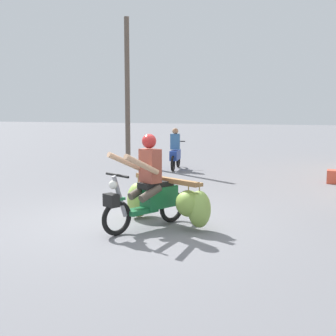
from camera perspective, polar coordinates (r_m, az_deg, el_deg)
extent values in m
plane|color=slate|center=(7.63, -4.63, -7.30)|extent=(120.00, 120.00, 0.00)
torus|color=black|center=(6.87, -6.78, -6.59)|extent=(0.31, 0.54, 0.56)
torus|color=black|center=(7.62, 0.51, -5.13)|extent=(0.31, 0.54, 0.56)
cube|color=#196638|center=(7.16, -3.56, -5.65)|extent=(0.45, 0.61, 0.08)
cube|color=#196638|center=(7.38, -1.17, -3.81)|extent=(0.52, 0.70, 0.36)
cube|color=black|center=(7.29, -1.64, -2.20)|extent=(0.49, 0.65, 0.10)
cylinder|color=gray|center=(6.83, -6.42, -3.75)|extent=(0.18, 0.29, 0.69)
cylinder|color=black|center=(6.75, -6.73, -0.96)|extent=(0.52, 0.27, 0.04)
sphere|color=silver|center=(6.73, -7.26, -2.21)|extent=(0.14, 0.14, 0.14)
cube|color=black|center=(6.75, -7.50, -4.25)|extent=(0.29, 0.25, 0.20)
cube|color=#196638|center=(6.80, -6.82, -4.14)|extent=(0.21, 0.30, 0.04)
cube|color=olive|center=(7.43, -0.32, -1.54)|extent=(1.40, 0.73, 0.08)
cube|color=olive|center=(7.56, 0.68, -1.62)|extent=(1.26, 0.64, 0.06)
ellipsoid|color=#8AAE4D|center=(7.09, 4.15, -5.45)|extent=(0.52, 0.51, 0.61)
cylinder|color=#998459|center=(7.02, 4.18, -2.64)|extent=(0.02, 0.02, 0.15)
ellipsoid|color=#85A948|center=(7.94, -3.95, -4.22)|extent=(0.61, 0.60, 0.64)
cylinder|color=#998459|center=(7.87, -3.97, -1.65)|extent=(0.02, 0.02, 0.19)
ellipsoid|color=#89AD4C|center=(8.08, -3.19, -3.61)|extent=(0.56, 0.54, 0.53)
cylinder|color=#998459|center=(8.02, -3.21, -1.39)|extent=(0.02, 0.02, 0.16)
ellipsoid|color=#8BAE4E|center=(7.90, -2.84, -3.87)|extent=(0.51, 0.49, 0.62)
cylinder|color=#998459|center=(7.84, -2.85, -1.45)|extent=(0.02, 0.02, 0.12)
ellipsoid|color=#83A645|center=(7.13, 2.71, -4.71)|extent=(0.61, 0.60, 0.44)
cylinder|color=#998459|center=(7.08, 2.73, -2.57)|extent=(0.02, 0.02, 0.16)
cube|color=#994738|center=(7.16, -2.37, 0.30)|extent=(0.40, 0.34, 0.56)
sphere|color=#B22626|center=(7.11, -2.51, 3.56)|extent=(0.24, 0.24, 0.24)
cylinder|color=tan|center=(6.79, -3.47, 0.44)|extent=(0.34, 0.70, 0.39)
cylinder|color=tan|center=(7.09, -5.49, 0.72)|extent=(0.43, 0.67, 0.39)
cylinder|color=#4C4238|center=(7.05, -2.34, -3.36)|extent=(0.30, 0.45, 0.27)
cylinder|color=#4C4238|center=(7.26, -3.80, -3.06)|extent=(0.30, 0.45, 0.27)
torus|color=black|center=(15.12, 1.36, 1.07)|extent=(0.18, 0.53, 0.52)
torus|color=black|center=(14.04, 0.66, 0.58)|extent=(0.18, 0.53, 0.52)
cube|color=navy|center=(14.45, 0.96, 1.73)|extent=(0.41, 0.93, 0.32)
cylinder|color=black|center=(15.01, 1.34, 3.56)|extent=(0.50, 0.13, 0.04)
cube|color=#386699|center=(14.40, 0.95, 3.51)|extent=(0.33, 0.25, 0.52)
sphere|color=#9E7051|center=(14.40, 0.97, 4.90)|extent=(0.20, 0.20, 0.20)
cylinder|color=brown|center=(15.83, -5.40, 9.92)|extent=(0.18, 0.18, 5.26)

